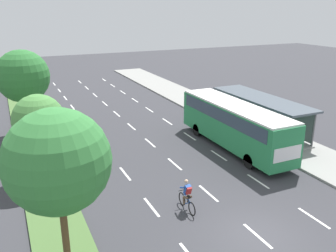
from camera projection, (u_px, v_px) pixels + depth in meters
The scene contains 12 objects.
ground_plane at pixel (256, 235), 16.63m from camera, with size 140.00×140.00×0.00m, color #38383D.
median_strip at pixel (29, 130), 30.50m from camera, with size 2.60×52.00×0.12m, color #4C7038.
sidewalk_right at pixel (207, 107), 37.51m from camera, with size 4.50×52.00×0.15m, color gray.
lane_divider_left at pixel (92, 132), 30.25m from camera, with size 0.14×45.92×0.01m.
lane_divider_center at pixel (131, 127), 31.65m from camera, with size 0.14×45.92×0.01m.
lane_divider_right at pixel (167, 121), 33.05m from camera, with size 0.14×45.92×0.01m.
bus_shelter at pixel (263, 111), 29.72m from camera, with size 2.90×10.15×2.86m.
bus at pixel (234, 121), 26.27m from camera, with size 2.54×11.29×3.37m.
cyclist at pixel (187, 196), 18.42m from camera, with size 0.46×1.82×1.71m.
median_tree_nearest at pixel (57, 162), 12.94m from camera, with size 3.95×3.95×6.62m.
median_tree_second at pixel (39, 120), 20.97m from camera, with size 3.04×3.04×5.18m.
median_tree_third at pixel (23, 76), 28.21m from camera, with size 4.18×4.18×6.84m.
Camera 1 is at (-9.70, -11.12, 10.07)m, focal length 38.24 mm.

